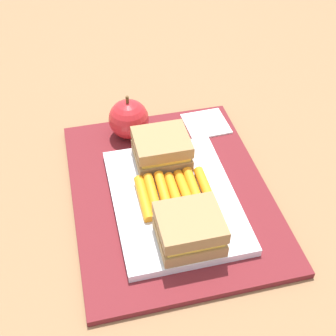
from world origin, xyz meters
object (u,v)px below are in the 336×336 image
paper_napkin (206,124)px  sandwich_half_left (190,229)px  sandwich_half_right (162,149)px  carrot_sticks_bundle (174,193)px  apple (129,119)px  food_tray (174,199)px

paper_napkin → sandwich_half_left: bearing=158.2°
sandwich_half_right → sandwich_half_left: bearing=180.0°
paper_napkin → carrot_sticks_bundle: bearing=149.3°
apple → paper_napkin: bearing=-91.3°
sandwich_half_left → apple: bearing=8.2°
carrot_sticks_bundle → food_tray: bearing=79.5°
food_tray → sandwich_half_right: size_ratio=2.88×
carrot_sticks_bundle → apple: (0.16, 0.04, 0.01)m
carrot_sticks_bundle → sandwich_half_right: bearing=0.1°
sandwich_half_left → paper_napkin: bearing=-21.8°
sandwich_half_right → carrot_sticks_bundle: bearing=-179.9°
sandwich_half_left → sandwich_half_right: bearing=0.0°
sandwich_half_right → apple: bearing=22.4°
sandwich_half_right → paper_napkin: bearing=-49.3°
sandwich_half_right → apple: size_ratio=1.06×
paper_napkin → apple: bearing=88.7°
sandwich_half_left → carrot_sticks_bundle: (0.08, -0.00, -0.02)m
food_tray → paper_napkin: food_tray is taller
sandwich_half_left → sandwich_half_right: same height
apple → food_tray: bearing=-167.9°
carrot_sticks_bundle → apple: bearing=12.2°
sandwich_half_left → paper_napkin: 0.26m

